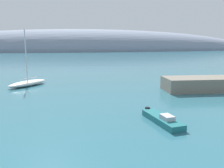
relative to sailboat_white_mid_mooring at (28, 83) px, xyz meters
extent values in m
ellipsoid|color=gray|center=(24.52, 150.18, -0.55)|extent=(294.82, 60.55, 34.01)
ellipsoid|color=white|center=(0.00, 0.00, -0.09)|extent=(6.87, 7.26, 0.92)
cylinder|color=silver|center=(0.00, 0.00, 4.72)|extent=(0.19, 0.19, 8.70)
cube|color=silver|center=(0.23, 0.26, 0.72)|extent=(2.39, 2.63, 0.10)
cube|color=#1E6B70|center=(15.28, -22.03, -0.26)|extent=(2.22, 5.63, 0.58)
cube|color=black|center=(14.89, -19.06, -0.11)|extent=(0.41, 0.48, 0.52)
cube|color=#B2B7C1|center=(15.39, -22.84, 0.24)|extent=(1.08, 1.42, 0.40)
camera|label=1|loc=(6.35, -41.82, 7.10)|focal=37.40mm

